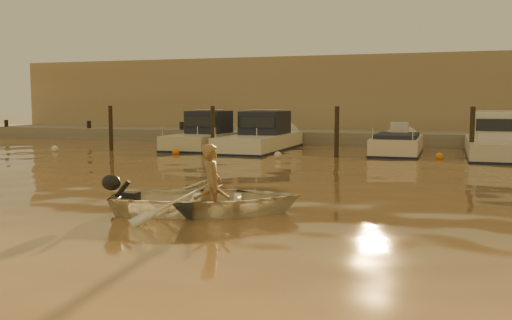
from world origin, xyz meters
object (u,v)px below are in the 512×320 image
(dinghy, at_px, (207,200))
(moored_boat_1, at_px, (205,135))
(person, at_px, (212,186))
(moored_boat_4, at_px, (499,141))
(waterfront_building, at_px, (381,98))
(moored_boat_2, at_px, (261,136))
(moored_boat_3, at_px, (397,148))

(dinghy, bearing_deg, moored_boat_1, 4.72)
(person, distance_m, moored_boat_4, 15.66)
(person, bearing_deg, waterfront_building, -20.07)
(moored_boat_2, xyz_separation_m, moored_boat_4, (10.00, 0.00, 0.00))
(person, bearing_deg, dinghy, 90.00)
(moored_boat_1, bearing_deg, dinghy, -66.05)
(moored_boat_1, xyz_separation_m, moored_boat_3, (8.81, 0.00, -0.40))
(person, distance_m, moored_boat_3, 14.54)
(moored_boat_2, height_order, moored_boat_4, same)
(moored_boat_4, relative_size, waterfront_building, 0.16)
(person, height_order, moored_boat_1, moored_boat_1)
(waterfront_building, bearing_deg, dinghy, -91.04)
(person, height_order, moored_boat_3, person)
(person, distance_m, moored_boat_2, 14.82)
(person, bearing_deg, moored_boat_4, -42.87)
(dinghy, height_order, moored_boat_2, moored_boat_2)
(moored_boat_3, bearing_deg, dinghy, -99.55)
(person, bearing_deg, moored_boat_2, -4.71)
(moored_boat_1, distance_m, moored_boat_2, 2.77)
(moored_boat_1, xyz_separation_m, moored_boat_2, (2.77, 0.00, 0.00))
(moored_boat_3, distance_m, waterfront_building, 11.38)
(dinghy, distance_m, waterfront_building, 25.48)
(person, bearing_deg, moored_boat_3, -28.44)
(dinghy, bearing_deg, waterfront_building, -20.28)
(dinghy, bearing_deg, moored_boat_3, -28.78)
(dinghy, relative_size, person, 2.22)
(moored_boat_1, relative_size, moored_boat_2, 0.83)
(person, xyz_separation_m, moored_boat_1, (-6.48, 14.35, 0.10))
(dinghy, xyz_separation_m, moored_boat_2, (-3.62, 14.38, 0.37))
(waterfront_building, bearing_deg, moored_boat_2, -110.38)
(moored_boat_1, bearing_deg, moored_boat_4, 0.00)
(dinghy, distance_m, moored_boat_3, 14.58)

